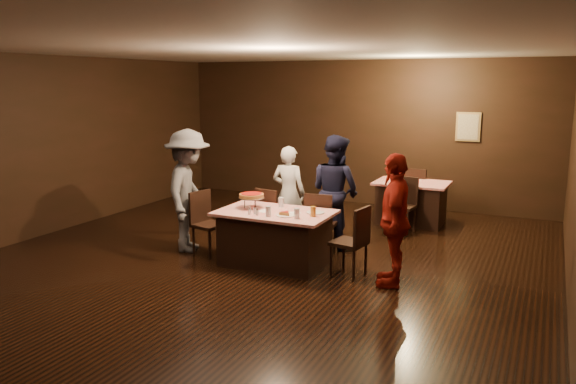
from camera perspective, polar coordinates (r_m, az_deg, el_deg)
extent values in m
plane|color=black|center=(7.76, -4.70, -8.14)|extent=(10.00, 10.00, 0.00)
cube|color=silver|center=(7.34, -5.08, 14.55)|extent=(8.00, 10.00, 0.04)
cube|color=black|center=(11.96, 7.25, 6.00)|extent=(8.00, 0.04, 3.00)
cube|color=black|center=(10.01, -25.17, 4.03)|extent=(0.04, 10.00, 3.00)
cube|color=tan|center=(11.43, 17.83, 6.32)|extent=(0.46, 0.03, 0.56)
cube|color=beige|center=(11.41, 17.81, 6.31)|extent=(0.38, 0.01, 0.48)
cube|color=#AE140B|center=(7.97, -1.32, -4.69)|extent=(1.60, 1.00, 0.77)
cube|color=red|center=(10.49, 12.40, -1.07)|extent=(1.30, 0.90, 0.77)
cube|color=black|center=(8.77, -1.47, -2.60)|extent=(0.50, 0.50, 0.95)
cube|color=black|center=(8.45, 3.39, -3.15)|extent=(0.47, 0.47, 0.95)
cube|color=black|center=(8.48, -8.00, -3.19)|extent=(0.50, 0.50, 0.95)
cube|color=black|center=(7.53, 6.21, -4.98)|extent=(0.48, 0.48, 0.95)
cube|color=black|center=(9.80, 11.49, -1.35)|extent=(0.46, 0.46, 0.95)
cube|color=black|center=(11.04, 13.12, -0.01)|extent=(0.48, 0.48, 0.95)
imported|color=silver|center=(9.14, 0.07, -0.11)|extent=(0.57, 0.38, 1.55)
imported|color=black|center=(8.79, 4.81, 0.10)|extent=(1.05, 0.96, 1.76)
imported|color=#545559|center=(8.63, -10.09, 0.12)|extent=(1.07, 1.37, 1.86)
imported|color=#9C190E|center=(7.19, 10.76, -2.81)|extent=(0.63, 1.07, 1.70)
cylinder|color=black|center=(8.17, -3.38, -0.98)|extent=(0.01, 0.01, 0.15)
cylinder|color=black|center=(8.08, -4.42, -1.13)|extent=(0.01, 0.01, 0.15)
cylinder|color=black|center=(8.00, -3.34, -1.24)|extent=(0.01, 0.01, 0.15)
cylinder|color=silver|center=(8.06, -3.72, -0.56)|extent=(0.38, 0.38, 0.01)
cylinder|color=#B27233|center=(8.06, -3.72, -0.35)|extent=(0.35, 0.35, 0.05)
cylinder|color=#A5140C|center=(8.05, -3.73, -0.15)|extent=(0.30, 0.30, 0.01)
cylinder|color=white|center=(7.61, -0.25, -2.40)|extent=(0.25, 0.25, 0.01)
cylinder|color=#B27233|center=(7.60, -0.25, -2.20)|extent=(0.18, 0.18, 0.04)
cylinder|color=#A5140C|center=(7.59, -0.25, -2.03)|extent=(0.14, 0.14, 0.01)
cylinder|color=white|center=(7.78, 2.79, -2.10)|extent=(0.25, 0.25, 0.01)
cylinder|color=silver|center=(7.57, -2.01, -1.98)|extent=(0.08, 0.08, 0.14)
cylinder|color=silver|center=(7.45, 0.90, -2.20)|extent=(0.08, 0.08, 0.14)
cylinder|color=#BF7F26|center=(7.57, 2.56, -1.99)|extent=(0.08, 0.08, 0.14)
cylinder|color=silver|center=(8.14, -0.71, -1.04)|extent=(0.08, 0.08, 0.14)
cylinder|color=silver|center=(7.73, -3.36, -1.95)|extent=(0.04, 0.04, 0.08)
cylinder|color=silver|center=(7.72, -3.36, -1.62)|extent=(0.05, 0.05, 0.02)
cylinder|color=silver|center=(7.66, -3.14, -2.07)|extent=(0.04, 0.04, 0.08)
cylinder|color=silver|center=(7.65, -3.15, -1.74)|extent=(0.05, 0.05, 0.02)
cylinder|color=silver|center=(7.71, -3.93, -1.98)|extent=(0.04, 0.04, 0.08)
cylinder|color=silver|center=(7.70, -3.93, -1.66)|extent=(0.05, 0.05, 0.02)
cube|color=white|center=(7.75, 0.65, -2.18)|extent=(0.19, 0.19, 0.01)
cube|color=white|center=(7.89, -2.47, -1.94)|extent=(0.21, 0.21, 0.01)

